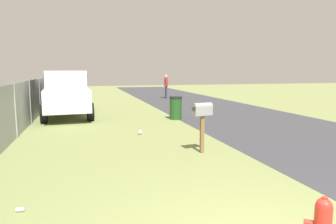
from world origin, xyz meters
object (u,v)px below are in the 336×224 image
(mailbox, at_px, (202,113))
(pedestrian, at_px, (166,85))
(pickup_truck, at_px, (66,93))
(trash_bin, at_px, (176,108))

(mailbox, relative_size, pedestrian, 0.72)
(mailbox, distance_m, pedestrian, 15.39)
(pickup_truck, bearing_deg, mailbox, 22.73)
(pedestrian, bearing_deg, mailbox, -95.88)
(mailbox, height_order, pickup_truck, pickup_truck)
(pickup_truck, relative_size, pedestrian, 2.91)
(trash_bin, bearing_deg, mailbox, 170.17)
(mailbox, bearing_deg, trash_bin, -19.29)
(trash_bin, distance_m, pedestrian, 9.98)
(pedestrian, bearing_deg, trash_bin, -96.90)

